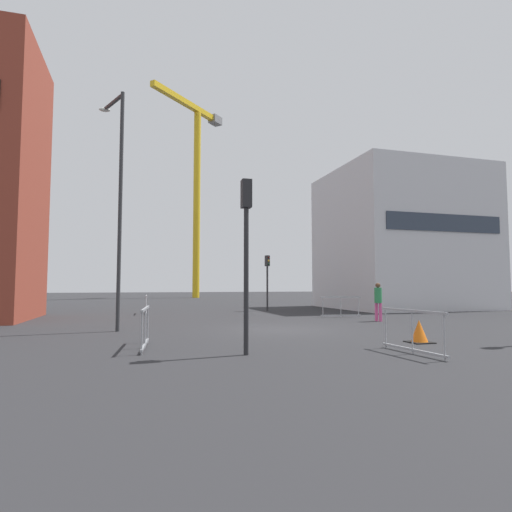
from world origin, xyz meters
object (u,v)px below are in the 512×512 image
construction_crane (196,175)px  pedestrian_walking (378,299)px  traffic_light_island (246,237)px  traffic_cone_on_verge (419,332)px  streetlamp_tall (118,191)px  traffic_light_far (267,273)px

construction_crane → pedestrian_walking: size_ratio=14.32×
traffic_light_island → pedestrian_walking: size_ratio=2.41×
traffic_cone_on_verge → construction_crane: bearing=90.9°
streetlamp_tall → traffic_light_island: (3.31, -6.38, -2.33)m
traffic_light_far → traffic_cone_on_verge: (-0.19, -15.40, -2.13)m
streetlamp_tall → pedestrian_walking: (11.54, 0.88, -4.15)m
traffic_light_island → traffic_light_far: bearing=70.7°
streetlamp_tall → traffic_light_far: streetlamp_tall is taller
construction_crane → traffic_light_island: bearing=-96.1°
streetlamp_tall → pedestrian_walking: streetlamp_tall is taller
construction_crane → streetlamp_tall: (-8.01, -37.85, -10.92)m
traffic_light_island → traffic_cone_on_verge: 6.03m
streetlamp_tall → traffic_cone_on_verge: (8.73, -5.72, -4.88)m
construction_crane → pedestrian_walking: bearing=-84.5°
construction_crane → streetlamp_tall: size_ratio=2.85×
traffic_cone_on_verge → traffic_light_far: bearing=89.3°
construction_crane → traffic_light_far: 31.32m
construction_crane → traffic_light_far: construction_crane is taller
streetlamp_tall → traffic_light_far: 13.44m
streetlamp_tall → construction_crane: bearing=78.0°
traffic_light_island → traffic_cone_on_verge: traffic_light_island is taller
construction_crane → pedestrian_walking: 40.07m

